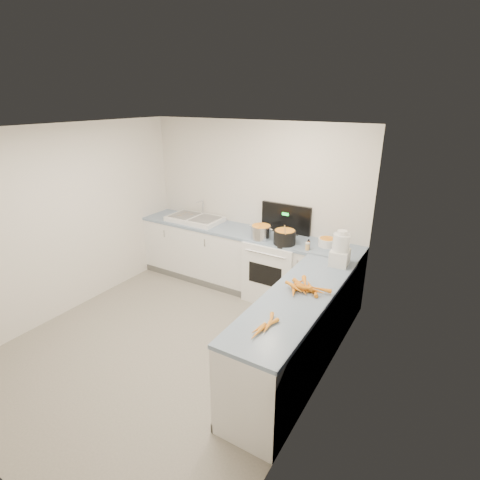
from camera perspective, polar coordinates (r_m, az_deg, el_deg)
The scene contains 19 objects.
floor at distance 4.77m, azimuth -10.34°, elevation -15.36°, with size 3.50×4.00×0.00m, color gray, non-canonical shape.
ceiling at distance 3.87m, azimuth -12.82°, elevation 16.08°, with size 3.50×4.00×0.00m, color silver, non-canonical shape.
wall_back at distance 5.70m, azimuth 2.09°, elevation 5.22°, with size 3.50×2.50×0.00m, color silver, non-canonical shape.
wall_left at distance 5.44m, azimuth -25.30°, elevation 2.40°, with size 4.00×2.50×0.00m, color silver, non-canonical shape.
wall_right at distance 3.33m, azimuth 11.80°, elevation -7.24°, with size 4.00×2.50×0.00m, color silver, non-canonical shape.
counter_back at distance 5.72m, azimuth 0.53°, elevation -3.02°, with size 3.50×0.62×0.94m.
counter_right at distance 4.06m, azimuth 8.36°, elevation -14.25°, with size 0.62×2.20×0.94m.
stove at distance 5.47m, azimuth 5.43°, elevation -4.23°, with size 0.76×0.65×1.36m.
sink at distance 6.02m, azimuth -6.86°, elevation 3.23°, with size 0.86×0.52×0.31m.
steel_pot at distance 5.22m, azimuth 3.23°, elevation 1.11°, with size 0.29×0.29×0.21m, color silver.
black_pot at distance 5.06m, azimuth 6.81°, elevation 0.33°, with size 0.30×0.30×0.21m, color black.
wooden_spoon at distance 5.02m, azimuth 6.87°, elevation 1.57°, with size 0.02×0.02×0.36m, color #AD7A47.
mixing_bowl at distance 5.09m, azimuth 13.12°, elevation -0.33°, with size 0.23×0.23×0.11m, color white.
extract_bottle at distance 4.95m, azimuth 10.38°, elevation -0.73°, with size 0.04×0.04×0.11m, color #593319.
spice_jar at distance 4.91m, azimuth 10.22°, elevation -1.04°, with size 0.05×0.05×0.09m, color #E5B266.
food_processor at distance 4.52m, azimuth 15.05°, elevation -1.52°, with size 0.22×0.27×0.42m.
carrot_pile at distance 3.91m, azimuth 9.79°, elevation -7.12°, with size 0.47×0.41×0.09m.
peeled_carrots at distance 3.30m, azimuth 3.86°, elevation -12.95°, with size 0.14×0.43×0.04m.
peelings at distance 6.17m, azimuth -8.49°, elevation 3.98°, with size 0.23×0.25×0.01m.
Camera 1 is at (2.65, -2.80, 2.80)m, focal length 28.00 mm.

